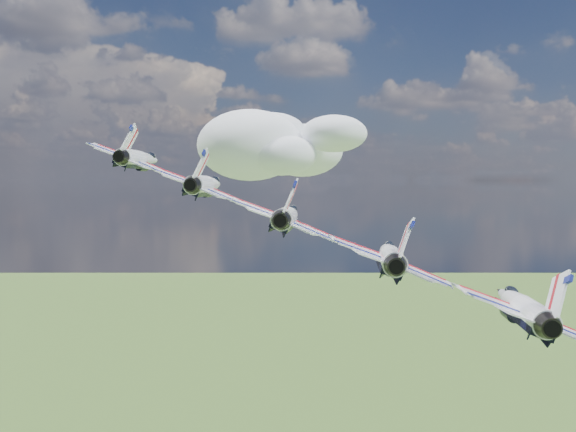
{
  "coord_description": "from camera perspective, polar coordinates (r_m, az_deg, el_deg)",
  "views": [
    {
      "loc": [
        3.01,
        -54.27,
        144.16
      ],
      "look_at": [
        11.97,
        8.75,
        140.63
      ],
      "focal_mm": 40.0,
      "sensor_mm": 36.0,
      "label": 1
    }
  ],
  "objects": [
    {
      "name": "cloud_far",
      "position": [
        242.77,
        0.3,
        6.34
      ],
      "size": [
        67.18,
        52.78,
        26.39
      ],
      "primitive_type": "ellipsoid",
      "color": "white"
    },
    {
      "name": "jet_0",
      "position": [
        80.39,
        -12.97,
        4.97
      ],
      "size": [
        14.86,
        17.92,
        8.19
      ],
      "primitive_type": null,
      "rotation": [
        0.0,
        0.37,
        -0.23
      ],
      "color": "white"
    },
    {
      "name": "jet_1",
      "position": [
        71.56,
        -7.22,
        2.79
      ],
      "size": [
        14.86,
        17.92,
        8.19
      ],
      "primitive_type": null,
      "rotation": [
        0.0,
        0.37,
        -0.23
      ],
      "color": "white"
    },
    {
      "name": "jet_2",
      "position": [
        63.76,
        -0.0,
        0.0
      ],
      "size": [
        14.86,
        17.92,
        8.19
      ],
      "primitive_type": null,
      "rotation": [
        0.0,
        0.37,
        -0.23
      ],
      "color": "white"
    },
    {
      "name": "jet_3",
      "position": [
        57.43,
        9.02,
        -3.48
      ],
      "size": [
        14.86,
        17.92,
        8.19
      ],
      "primitive_type": null,
      "rotation": [
        0.0,
        0.37,
        -0.23
      ],
      "color": "white"
    },
    {
      "name": "jet_4",
      "position": [
        53.09,
        19.97,
        -7.54
      ],
      "size": [
        14.86,
        17.92,
        8.19
      ],
      "primitive_type": null,
      "rotation": [
        0.0,
        0.37,
        -0.23
      ],
      "color": "white"
    }
  ]
}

